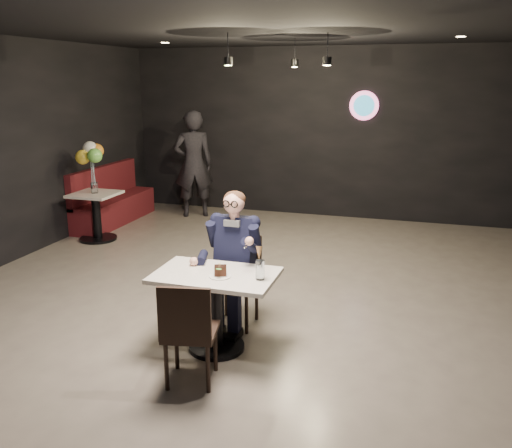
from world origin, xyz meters
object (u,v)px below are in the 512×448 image
(seated_man, at_px, (235,258))
(side_table, at_px, (96,214))
(chair_far, at_px, (236,282))
(sundae_glass, at_px, (260,270))
(main_table, at_px, (216,312))
(booth_bench, at_px, (114,195))
(balloon_vase, at_px, (94,188))
(passerby, at_px, (193,164))
(chair_near, at_px, (191,330))

(seated_man, distance_m, side_table, 3.80)
(chair_far, xyz_separation_m, sundae_glass, (0.43, -0.57, 0.38))
(chair_far, distance_m, sundae_glass, 0.81)
(chair_far, xyz_separation_m, side_table, (-3.07, 2.22, -0.05))
(main_table, relative_size, sundae_glass, 6.28)
(booth_bench, height_order, balloon_vase, booth_bench)
(chair_far, bearing_deg, booth_bench, 136.23)
(sundae_glass, distance_m, booth_bench, 5.38)
(chair_far, xyz_separation_m, booth_bench, (-3.37, 3.22, 0.04))
(sundae_glass, distance_m, passerby, 5.38)
(chair_far, height_order, passerby, passerby)
(booth_bench, bearing_deg, seated_man, -43.77)
(sundae_glass, height_order, balloon_vase, sundae_glass)
(sundae_glass, xyz_separation_m, side_table, (-3.50, 2.80, -0.43))
(chair_far, relative_size, balloon_vase, 5.72)
(sundae_glass, height_order, passerby, passerby)
(seated_man, height_order, passerby, passerby)
(main_table, bearing_deg, chair_near, -90.00)
(passerby, bearing_deg, seated_man, 90.92)
(main_table, height_order, passerby, passerby)
(chair_far, bearing_deg, sundae_glass, -53.19)
(chair_near, relative_size, side_table, 1.12)
(seated_man, xyz_separation_m, passerby, (-2.23, 4.10, 0.24))
(side_table, bearing_deg, passerby, 65.88)
(booth_bench, distance_m, side_table, 1.05)
(chair_near, bearing_deg, passerby, 101.68)
(booth_bench, distance_m, balloon_vase, 1.10)
(side_table, bearing_deg, booth_bench, 106.70)
(main_table, height_order, chair_near, chair_near)
(sundae_glass, bearing_deg, chair_near, -128.24)
(seated_man, height_order, sundae_glass, seated_man)
(seated_man, relative_size, booth_bench, 0.73)
(sundae_glass, bearing_deg, balloon_vase, 141.32)
(balloon_vase, bearing_deg, side_table, 0.00)
(chair_far, xyz_separation_m, balloon_vase, (-3.07, 2.22, 0.37))
(main_table, distance_m, chair_near, 0.58)
(booth_bench, bearing_deg, sundae_glass, -45.02)
(sundae_glass, relative_size, passerby, 0.09)
(chair_near, xyz_separation_m, side_table, (-3.07, 3.34, -0.05))
(booth_bench, relative_size, balloon_vase, 12.32)
(passerby, bearing_deg, main_table, 88.00)
(sundae_glass, xyz_separation_m, booth_bench, (-3.80, 3.80, -0.34))
(chair_near, bearing_deg, booth_bench, 116.33)
(seated_man, bearing_deg, passerby, 118.52)
(main_table, xyz_separation_m, chair_near, (0.00, -0.57, 0.09))
(chair_far, height_order, booth_bench, booth_bench)
(main_table, distance_m, booth_bench, 5.06)
(chair_near, relative_size, passerby, 0.48)
(sundae_glass, bearing_deg, chair_far, 126.81)
(booth_bench, relative_size, passerby, 1.03)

